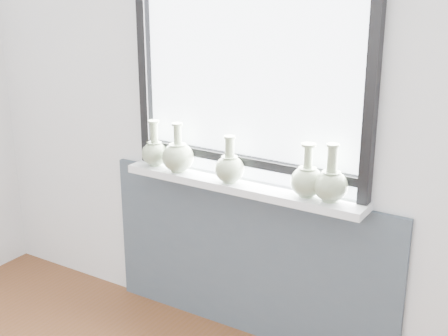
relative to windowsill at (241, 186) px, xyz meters
The scene contains 9 objects.
back_wall 0.43m from the windowsill, 90.00° to the left, with size 3.60×0.02×2.60m, color silver.
apron_panel 0.46m from the windowsill, 90.00° to the left, with size 1.70×0.03×0.86m, color #3E4A55.
windowsill is the anchor object (origin of this frame).
window 0.56m from the windowsill, 90.00° to the left, with size 1.30×0.06×1.05m.
vase_a 0.55m from the windowsill, behind, with size 0.14×0.14×0.25m.
vase_b 0.38m from the windowsill, behind, with size 0.17×0.17×0.26m.
vase_c 0.12m from the windowsill, 150.05° to the right, with size 0.15×0.15×0.24m.
vase_d 0.38m from the windowsill, ahead, with size 0.16×0.16×0.26m.
vase_e 0.49m from the windowsill, ahead, with size 0.16×0.16×0.28m.
Camera 1 is at (1.49, -0.84, 1.96)m, focal length 50.00 mm.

